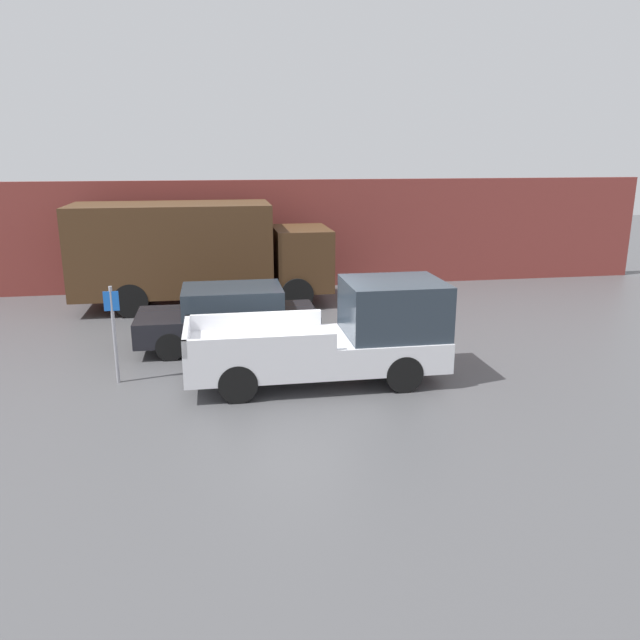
{
  "coord_description": "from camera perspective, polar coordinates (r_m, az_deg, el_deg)",
  "views": [
    {
      "loc": [
        -1.59,
        -12.41,
        4.65
      ],
      "look_at": [
        0.62,
        0.67,
        1.04
      ],
      "focal_mm": 35.0,
      "sensor_mm": 36.0,
      "label": 1
    }
  ],
  "objects": [
    {
      "name": "pickup_truck",
      "position": [
        12.88,
        2.04,
        -1.43
      ],
      "size": [
        5.28,
        1.95,
        2.08
      ],
      "color": "silver",
      "rests_on": "ground"
    },
    {
      "name": "building_wall",
      "position": [
        21.73,
        -5.36,
        7.76
      ],
      "size": [
        28.0,
        0.15,
        3.7
      ],
      "color": "brown",
      "rests_on": "ground"
    },
    {
      "name": "delivery_truck",
      "position": [
        19.46,
        -11.37,
        6.23
      ],
      "size": [
        7.7,
        2.57,
        3.13
      ],
      "color": "#472D19",
      "rests_on": "ground"
    },
    {
      "name": "car",
      "position": [
        15.34,
        -8.3,
        0.34
      ],
      "size": [
        4.32,
        1.93,
        1.48
      ],
      "color": "black",
      "rests_on": "ground"
    },
    {
      "name": "parking_sign",
      "position": [
        13.33,
        -18.33,
        -0.76
      ],
      "size": [
        0.3,
        0.07,
        2.04
      ],
      "color": "gray",
      "rests_on": "ground"
    },
    {
      "name": "ground_plane",
      "position": [
        13.35,
        -2.15,
        -5.18
      ],
      "size": [
        60.0,
        60.0,
        0.0
      ],
      "primitive_type": "plane",
      "color": "#4C4C4F"
    }
  ]
}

